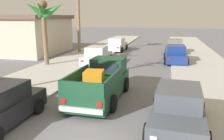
# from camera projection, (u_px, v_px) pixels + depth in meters

# --- Properties ---
(sidewalk_left) EXTENTS (4.85, 60.00, 0.12)m
(sidewalk_left) POSITION_uv_depth(u_px,v_px,m) (68.00, 64.00, 19.67)
(sidewalk_left) COLOR beige
(sidewalk_left) RESTS_ON ground
(sidewalk_right) EXTENTS (4.85, 60.00, 0.12)m
(sidewalk_right) POSITION_uv_depth(u_px,v_px,m) (205.00, 71.00, 17.19)
(sidewalk_right) COLOR beige
(sidewalk_right) RESTS_ON ground
(curb_left) EXTENTS (0.16, 60.00, 0.10)m
(curb_left) POSITION_uv_depth(u_px,v_px,m) (80.00, 65.00, 19.44)
(curb_left) COLOR silver
(curb_left) RESTS_ON ground
(curb_right) EXTENTS (0.16, 60.00, 0.10)m
(curb_right) POSITION_uv_depth(u_px,v_px,m) (190.00, 71.00, 17.43)
(curb_right) COLOR silver
(curb_right) RESTS_ON ground
(pickup_truck) EXTENTS (2.27, 5.24, 1.80)m
(pickup_truck) POSITION_uv_depth(u_px,v_px,m) (101.00, 82.00, 11.65)
(pickup_truck) COLOR #19472D
(pickup_truck) RESTS_ON ground
(car_left_near) EXTENTS (2.12, 4.30, 1.54)m
(car_left_near) POSITION_uv_depth(u_px,v_px,m) (117.00, 45.00, 27.85)
(car_left_near) COLOR silver
(car_left_near) RESTS_ON ground
(car_right_near) EXTENTS (2.21, 4.34, 1.54)m
(car_right_near) POSITION_uv_depth(u_px,v_px,m) (178.00, 109.00, 8.48)
(car_right_near) COLOR #474C56
(car_right_near) RESTS_ON ground
(car_left_mid) EXTENTS (2.08, 4.28, 1.54)m
(car_left_mid) POSITION_uv_depth(u_px,v_px,m) (175.00, 47.00, 25.93)
(car_left_mid) COLOR slate
(car_left_mid) RESTS_ON ground
(car_left_far) EXTENTS (2.14, 4.31, 1.54)m
(car_left_far) POSITION_uv_depth(u_px,v_px,m) (97.00, 56.00, 19.89)
(car_left_far) COLOR silver
(car_left_far) RESTS_ON ground
(car_right_far) EXTENTS (2.13, 4.31, 1.54)m
(car_right_far) POSITION_uv_depth(u_px,v_px,m) (176.00, 54.00, 20.72)
(car_right_far) COLOR navy
(car_right_far) RESTS_ON ground
(palm_tree_right_fore) EXTENTS (3.57, 3.72, 5.28)m
(palm_tree_right_fore) POSITION_uv_depth(u_px,v_px,m) (45.00, 14.00, 18.51)
(palm_tree_right_fore) COLOR brown
(palm_tree_right_fore) RESTS_ON ground
(roadside_house) EXTENTS (10.31, 8.88, 4.16)m
(roadside_house) POSITION_uv_depth(u_px,v_px,m) (17.00, 34.00, 26.25)
(roadside_house) COLOR beige
(roadside_house) RESTS_ON ground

